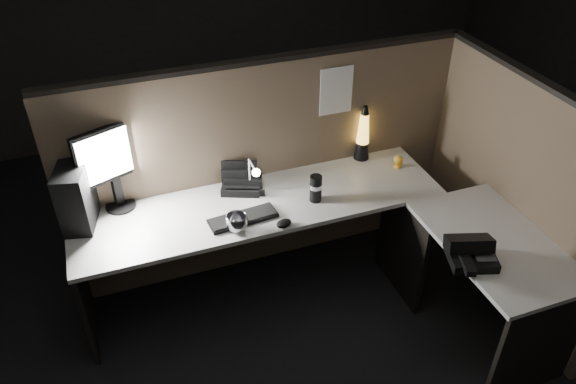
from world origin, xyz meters
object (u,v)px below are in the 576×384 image
object	(u,v)px
monitor	(111,160)
keyboard	(243,218)
lava_lamp	(363,137)
desk_phone	(470,252)
pc_tower	(77,193)

from	to	relation	value
monitor	keyboard	xyz separation A→B (m)	(0.67, -0.39, -0.32)
keyboard	monitor	bearing A→B (deg)	144.25
monitor	lava_lamp	world-z (taller)	monitor
keyboard	desk_phone	world-z (taller)	desk_phone
lava_lamp	desk_phone	bearing A→B (deg)	-85.73
pc_tower	lava_lamp	distance (m)	1.86
monitor	desk_phone	bearing A→B (deg)	-55.93
pc_tower	lava_lamp	xyz separation A→B (m)	(1.85, 0.06, -0.02)
pc_tower	keyboard	distance (m)	0.96
pc_tower	monitor	size ratio (longest dim) A/B	0.70
monitor	desk_phone	world-z (taller)	monitor
monitor	keyboard	bearing A→B (deg)	-52.59
pc_tower	monitor	xyz separation A→B (m)	(0.22, 0.06, 0.14)
pc_tower	keyboard	xyz separation A→B (m)	(0.89, -0.33, -0.18)
keyboard	desk_phone	distance (m)	1.30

